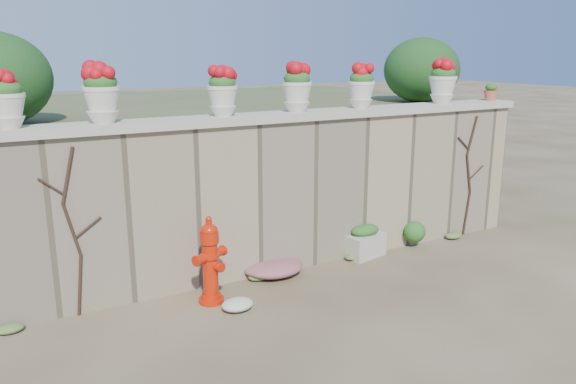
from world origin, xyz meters
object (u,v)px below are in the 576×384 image
planter_box (365,242)px  urn_pot_0 (6,100)px  terracotta_pot (491,93)px  fire_hydrant (210,260)px

planter_box → urn_pot_0: urn_pot_0 is taller
urn_pot_0 → terracotta_pot: urn_pot_0 is taller
fire_hydrant → urn_pot_0: urn_pot_0 is taller
fire_hydrant → terracotta_pot: size_ratio=4.02×
planter_box → urn_pot_0: (-4.37, 0.25, 2.16)m
planter_box → terracotta_pot: (2.59, 0.25, 2.00)m
fire_hydrant → urn_pot_0: (-1.88, 0.62, 1.86)m
fire_hydrant → urn_pot_0: bearing=137.1°
fire_hydrant → terracotta_pot: 5.39m
planter_box → urn_pot_0: 4.88m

